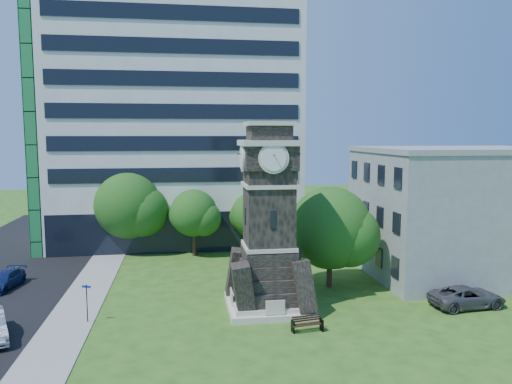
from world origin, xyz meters
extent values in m
plane|color=#285418|center=(0.00, 0.00, 0.00)|extent=(160.00, 160.00, 0.00)
cube|color=gray|center=(-9.50, 5.00, 0.03)|extent=(3.00, 70.00, 0.06)
cube|color=beige|center=(3.00, 2.00, 0.20)|extent=(5.40, 5.40, 0.40)
cube|color=beige|center=(3.00, 2.00, 0.55)|extent=(4.80, 4.80, 0.30)
cube|color=black|center=(3.00, 2.00, 7.20)|extent=(3.00, 3.00, 6.40)
cube|color=beige|center=(3.00, 2.00, 4.20)|extent=(3.25, 3.25, 0.25)
cube|color=beige|center=(3.00, 2.00, 8.20)|extent=(3.25, 3.25, 0.25)
cube|color=black|center=(3.00, 0.48, 6.20)|extent=(0.35, 0.08, 1.10)
cube|color=black|center=(3.00, 2.00, 10.00)|extent=(3.30, 3.30, 1.60)
cube|color=beige|center=(3.00, 2.00, 10.90)|extent=(3.70, 3.70, 0.35)
cylinder|color=white|center=(3.00, 0.23, 10.00)|extent=(1.56, 0.06, 1.56)
cylinder|color=white|center=(1.23, 2.00, 10.00)|extent=(0.06, 1.56, 1.56)
cube|color=black|center=(3.00, 2.00, 11.50)|extent=(2.60, 2.60, 0.90)
cube|color=beige|center=(3.00, 2.00, 12.10)|extent=(3.00, 3.00, 0.25)
cube|color=white|center=(-3.00, 26.00, 14.00)|extent=(25.00, 15.00, 28.00)
cube|color=black|center=(-3.00, 18.80, 2.00)|extent=(24.50, 0.80, 4.00)
cube|color=#9A9D9F|center=(20.00, 8.00, 5.00)|extent=(15.00, 12.00, 10.00)
cube|color=#9A9D9F|center=(20.00, 8.00, 10.20)|extent=(15.20, 12.20, 0.40)
imported|color=navy|center=(-15.82, 9.02, 0.63)|extent=(2.49, 4.57, 1.26)
imported|color=#4C4B50|center=(16.11, 0.28, 0.70)|extent=(5.22, 2.76, 1.40)
cube|color=black|center=(3.69, -2.28, 0.36)|extent=(0.06, 0.46, 0.71)
cube|color=black|center=(5.41, -2.28, 0.36)|extent=(0.06, 0.46, 0.71)
cube|color=black|center=(4.55, -2.28, 0.46)|extent=(1.83, 0.49, 0.04)
cube|color=black|center=(4.55, -2.06, 0.74)|extent=(1.83, 0.04, 0.41)
cylinder|color=black|center=(-8.37, 1.06, 1.20)|extent=(0.06, 0.06, 2.40)
cube|color=#0D1399|center=(-8.37, 1.06, 2.26)|extent=(0.58, 0.04, 0.14)
cylinder|color=#332114|center=(-7.66, 19.50, 1.37)|extent=(0.40, 0.40, 2.74)
sphere|color=#2B5619|center=(-7.66, 19.50, 4.73)|extent=(6.70, 6.70, 6.70)
sphere|color=#2B5619|center=(-6.32, 18.83, 4.19)|extent=(5.02, 5.02, 5.02)
sphere|color=#2B5619|center=(-8.83, 20.33, 4.42)|extent=(4.69, 4.69, 4.69)
cylinder|color=#332114|center=(-1.52, 17.21, 1.19)|extent=(0.34, 0.34, 2.39)
sphere|color=#225B1B|center=(-1.52, 17.21, 4.11)|extent=(4.45, 4.45, 4.45)
sphere|color=#225B1B|center=(-0.63, 16.76, 3.64)|extent=(3.33, 3.33, 3.33)
sphere|color=#225B1B|center=(-2.30, 17.76, 3.84)|extent=(3.11, 3.11, 3.11)
cylinder|color=#332114|center=(4.27, 17.73, 1.08)|extent=(0.32, 0.32, 2.15)
sphere|color=#195218|center=(4.27, 17.73, 3.71)|extent=(4.44, 4.44, 4.44)
sphere|color=#195218|center=(5.16, 17.28, 3.29)|extent=(3.33, 3.33, 3.33)
sphere|color=#195218|center=(3.49, 18.28, 3.47)|extent=(3.11, 3.11, 3.11)
cylinder|color=#332114|center=(8.32, 5.90, 1.31)|extent=(0.40, 0.40, 2.63)
sphere|color=#1D5F1C|center=(8.32, 5.90, 4.52)|extent=(6.18, 6.18, 6.18)
sphere|color=#1D5F1C|center=(9.56, 5.28, 4.01)|extent=(4.63, 4.63, 4.63)
sphere|color=#1D5F1C|center=(7.24, 6.67, 4.23)|extent=(4.32, 4.32, 4.32)
camera|label=1|loc=(-2.47, -29.45, 11.41)|focal=35.00mm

